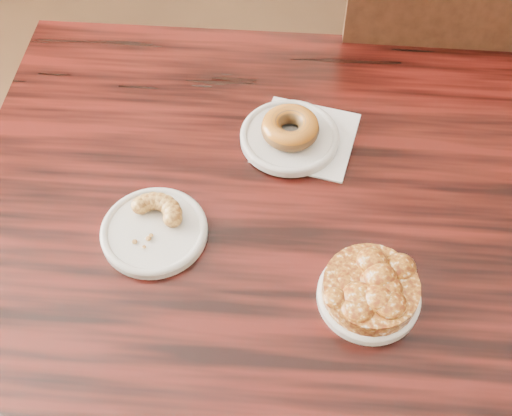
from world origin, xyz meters
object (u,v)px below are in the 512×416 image
(chair_far, at_px, (407,96))
(cruller_fragment, at_px, (153,224))
(glazed_donut, at_px, (290,128))
(cafe_table, at_px, (263,342))
(apple_fritter, at_px, (371,287))

(chair_far, bearing_deg, cruller_fragment, 54.34)
(glazed_donut, height_order, cruller_fragment, glazed_donut)
(cafe_table, distance_m, glazed_donut, 0.45)
(chair_far, height_order, cruller_fragment, chair_far)
(chair_far, bearing_deg, cafe_table, 64.89)
(chair_far, bearing_deg, glazed_donut, 58.30)
(cafe_table, xyz_separation_m, apple_fritter, (0.17, -0.06, 0.41))
(chair_far, relative_size, glazed_donut, 9.34)
(chair_far, relative_size, cruller_fragment, 9.12)
(glazed_donut, distance_m, cruller_fragment, 0.28)
(chair_far, xyz_separation_m, cruller_fragment, (-0.34, -0.73, 0.33))
(glazed_donut, height_order, apple_fritter, apple_fritter)
(cafe_table, relative_size, chair_far, 1.07)
(glazed_donut, relative_size, apple_fritter, 0.55)
(chair_far, distance_m, glazed_donut, 0.62)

